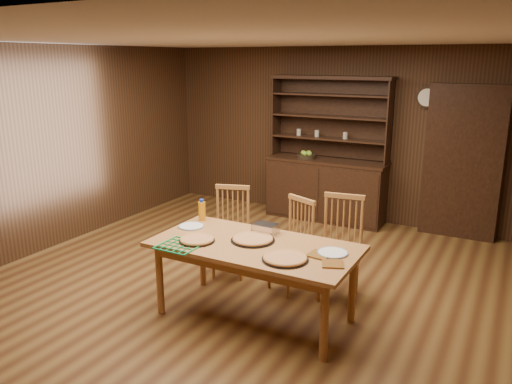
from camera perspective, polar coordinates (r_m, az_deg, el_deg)
The scene contains 20 objects.
floor at distance 5.56m, azimuth -2.50°, elevation -10.75°, with size 6.00×6.00×0.00m, color brown.
room_shell at distance 5.08m, azimuth -2.70°, elevation 5.51°, with size 6.00×6.00×6.00m.
china_hutch at distance 7.72m, azimuth 8.01°, elevation 1.21°, with size 1.84×0.52×2.17m.
doorway at distance 7.35m, azimuth 22.57°, elevation 3.13°, with size 1.00×0.18×2.10m, color #311C10.
wall_clock at distance 7.37m, azimuth 18.99°, elevation 10.19°, with size 0.30×0.05×0.30m.
dining_table at distance 4.68m, azimuth -0.18°, elevation -6.87°, with size 1.92×0.96×0.75m.
chair_left at distance 5.73m, azimuth -2.85°, elevation -4.10°, with size 0.52×0.51×1.02m.
chair_center at distance 5.35m, azimuth 4.42°, elevation -5.65°, with size 0.53×0.52×1.00m.
chair_right at distance 5.26m, azimuth 9.67°, elevation -5.77°, with size 0.50×0.48×1.07m.
pizza_left at distance 4.74m, azimuth -6.77°, elevation -5.43°, with size 0.34×0.34×0.04m.
pizza_right at distance 4.29m, azimuth 3.35°, elevation -7.56°, with size 0.40×0.40×0.04m.
pizza_center at distance 4.72m, azimuth -0.36°, elevation -5.40°, with size 0.42×0.42×0.04m.
cooling_rack at distance 4.65m, azimuth -8.71°, elevation -6.03°, with size 0.35×0.35×0.02m, color #0B9748, non-canonical shape.
plate_left at distance 5.15m, azimuth -7.41°, elevation -3.89°, with size 0.26×0.26×0.02m.
plate_right at distance 4.48m, azimuth 8.76°, elevation -6.88°, with size 0.27×0.27×0.02m.
foil_dish at distance 4.92m, azimuth 1.10°, elevation -4.19°, with size 0.23×0.17×0.09m, color silver.
juice_bottle at distance 5.32m, azimuth -6.20°, elevation -2.12°, with size 0.08×0.08×0.23m.
pot_holder_a at distance 4.25m, azimuth 8.77°, elevation -8.12°, with size 0.18×0.18×0.01m, color red.
pot_holder_b at distance 4.42m, azimuth 7.27°, elevation -7.13°, with size 0.19×0.19×0.01m, color red.
fruit_bowl at distance 7.69m, azimuth 5.78°, elevation 4.17°, with size 0.30×0.30×0.12m.
Camera 1 is at (2.60, -4.29, 2.41)m, focal length 35.00 mm.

